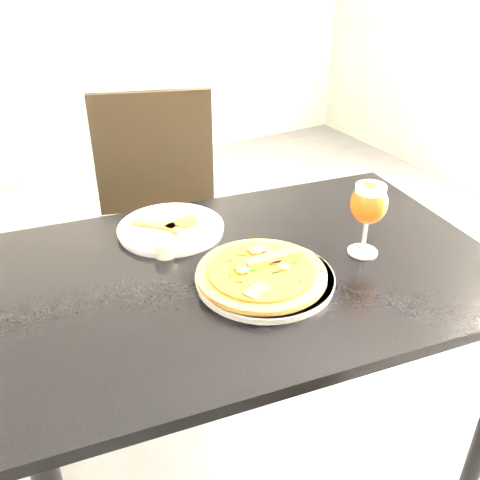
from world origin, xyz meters
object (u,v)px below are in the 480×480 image
pizza (262,272)px  beer_glass (369,204)px  dining_table (256,294)px  chair_far (161,222)px

pizza → beer_glass: 0.32m
dining_table → beer_glass: 0.36m
chair_far → pizza: chair_far is taller
chair_far → pizza: (-0.03, -0.77, 0.23)m
dining_table → pizza: bearing=-102.3°
chair_far → pizza: 0.80m
chair_far → beer_glass: (0.26, -0.78, 0.35)m
chair_far → pizza: bearing=-74.2°
dining_table → pizza: (-0.03, -0.07, 0.12)m
dining_table → beer_glass: bearing=-8.8°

